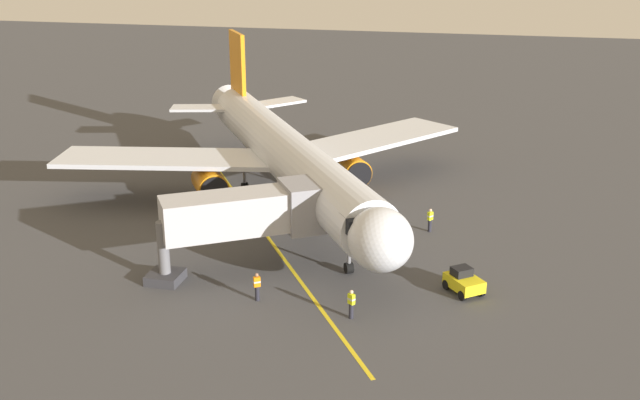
% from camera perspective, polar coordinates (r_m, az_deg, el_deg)
% --- Properties ---
extents(ground_plane, '(220.00, 220.00, 0.00)m').
position_cam_1_polar(ground_plane, '(59.75, -0.80, -0.07)').
color(ground_plane, '#424244').
extents(apron_lead_in_line, '(21.72, 33.85, 0.01)m').
position_cam_1_polar(apron_lead_in_line, '(53.78, -4.28, -2.39)').
color(apron_lead_in_line, yellow).
rests_on(apron_lead_in_line, ground).
extents(airplane, '(30.43, 35.78, 11.50)m').
position_cam_1_polar(airplane, '(58.17, -2.68, 3.51)').
color(airplane, silver).
rests_on(airplane, ground).
extents(jet_bridge, '(10.63, 8.04, 5.40)m').
position_cam_1_polar(jet_bridge, '(46.57, -5.04, -1.00)').
color(jet_bridge, '#B7B7BC').
rests_on(jet_bridge, ground).
extents(ground_crew_marshaller, '(0.47, 0.44, 1.71)m').
position_cam_1_polar(ground_crew_marshaller, '(41.67, 2.38, -7.84)').
color(ground_crew_marshaller, '#23232D').
rests_on(ground_crew_marshaller, ground).
extents(ground_crew_wing_walker, '(0.47, 0.42, 1.71)m').
position_cam_1_polar(ground_crew_wing_walker, '(43.70, -4.79, -6.52)').
color(ground_crew_wing_walker, '#23232D').
rests_on(ground_crew_wing_walker, ground).
extents(ground_crew_loader, '(0.44, 0.47, 1.71)m').
position_cam_1_polar(ground_crew_loader, '(53.92, 8.32, -1.49)').
color(ground_crew_loader, '#23232D').
rests_on(ground_crew_loader, ground).
extents(tug_near_nose, '(2.61, 2.73, 1.50)m').
position_cam_1_polar(tug_near_nose, '(45.36, 10.81, -6.07)').
color(tug_near_nose, yellow).
rests_on(tug_near_nose, ground).
extents(tug_portside, '(2.16, 2.65, 1.50)m').
position_cam_1_polar(tug_portside, '(69.17, -3.72, 3.25)').
color(tug_portside, '#2D3899').
rests_on(tug_portside, ground).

